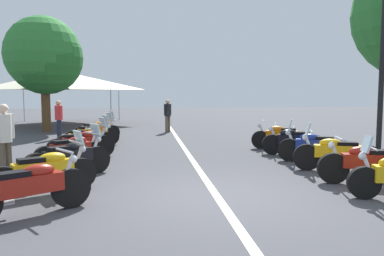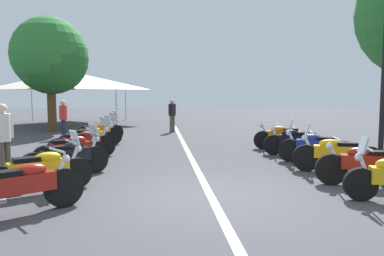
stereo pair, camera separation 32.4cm
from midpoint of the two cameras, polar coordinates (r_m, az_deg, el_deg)
ground_plane at (r=7.53m, az=2.45°, el=-10.01°), size 80.00×80.00×0.00m
lane_centre_stripe at (r=11.96m, az=-1.07°, el=-4.22°), size 21.13×0.16×0.01m
motorcycle_left_row_0 at (r=6.84m, az=-24.07°, el=-8.00°), size 1.36×1.81×1.02m
motorcycle_left_row_1 at (r=8.18m, az=-21.82°, el=-5.81°), size 1.20×1.90×1.21m
motorcycle_left_row_2 at (r=9.51m, az=-18.46°, el=-4.12°), size 1.42×1.80×1.22m
motorcycle_left_row_3 at (r=10.85m, az=-18.04°, el=-3.08°), size 1.25×1.72×0.99m
motorcycle_left_row_4 at (r=11.99m, az=-16.51°, el=-2.14°), size 1.15×1.86×1.22m
motorcycle_left_row_5 at (r=13.37m, az=-15.80°, el=-1.42°), size 1.24×1.84×1.20m
motorcycle_left_row_6 at (r=14.60m, az=-14.83°, el=-0.79°), size 1.13×1.85×1.22m
motorcycle_left_row_7 at (r=15.96m, az=-14.34°, el=-0.30°), size 1.15×1.81×1.20m
motorcycle_right_row_1 at (r=9.10m, az=23.56°, el=-4.75°), size 0.84×2.15×1.01m
motorcycle_right_row_2 at (r=10.28m, az=19.56°, el=-3.44°), size 0.95×2.08×1.22m
motorcycle_right_row_3 at (r=11.41m, az=16.79°, el=-2.54°), size 1.02×1.99×1.21m
motorcycle_right_row_4 at (r=12.58m, az=13.93°, el=-1.82°), size 0.84×1.96×1.00m
motorcycle_right_row_5 at (r=13.78m, az=12.25°, el=-1.17°), size 0.83×2.04×0.99m
street_lamp_twin_globe at (r=11.73m, az=25.57°, el=12.74°), size 0.32×1.22×5.34m
traffic_cone_0 at (r=14.33m, az=16.53°, el=-1.68°), size 0.36×0.36×0.61m
bystander_1 at (r=17.37m, az=-19.44°, el=1.61°), size 0.53×0.32×1.62m
bystander_2 at (r=19.06m, az=-4.07°, el=2.17°), size 0.42×0.38×1.60m
bystander_3 at (r=9.84m, az=-26.66°, el=-0.96°), size 0.46×0.33×1.72m
roadside_tree_0 at (r=20.57m, az=-21.11°, el=9.58°), size 3.59×3.59×5.44m
roadside_tree_1 at (r=20.55m, az=-21.42°, el=10.02°), size 3.65×3.65×5.63m
event_tent at (r=24.51m, az=-18.94°, el=6.62°), size 6.94×6.94×3.20m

